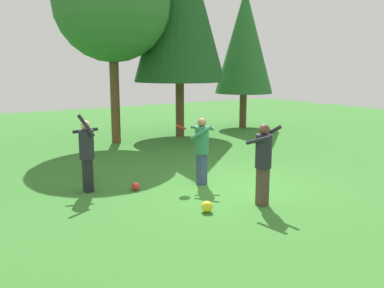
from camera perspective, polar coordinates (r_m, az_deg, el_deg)
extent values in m
plane|color=#387A2D|center=(10.30, 5.90, -5.93)|extent=(40.00, 40.00, 0.00)
cube|color=black|center=(10.15, -13.87, -4.14)|extent=(0.19, 0.22, 0.79)
cylinder|color=#23232D|center=(9.99, -14.06, -0.06)|extent=(0.34, 0.34, 0.68)
sphere|color=beige|center=(9.92, -14.17, 2.46)|extent=(0.22, 0.22, 0.22)
cylinder|color=#23232D|center=(10.14, -14.21, 1.79)|extent=(0.58, 0.25, 0.13)
cylinder|color=#23232D|center=(9.72, -14.10, 2.41)|extent=(0.38, 0.19, 0.53)
cube|color=#38476B|center=(10.48, 1.31, -3.38)|extent=(0.19, 0.22, 0.78)
cylinder|color=#2D7551|center=(10.33, 1.33, 0.52)|extent=(0.34, 0.34, 0.67)
sphere|color=#8C6647|center=(10.26, 1.34, 2.92)|extent=(0.22, 0.22, 0.22)
cylinder|color=#2D7551|center=(10.10, 1.28, 1.55)|extent=(0.47, 0.40, 0.36)
cylinder|color=#2D7551|center=(10.48, 1.39, 2.19)|extent=(0.50, 0.42, 0.13)
cube|color=#4C382D|center=(9.06, 9.48, -5.67)|extent=(0.19, 0.22, 0.81)
cylinder|color=#23232D|center=(8.88, 9.63, -0.96)|extent=(0.34, 0.34, 0.71)
sphere|color=brown|center=(8.80, 9.73, 1.95)|extent=(0.23, 0.23, 0.23)
cylinder|color=#23232D|center=(8.67, 8.96, 0.52)|extent=(0.21, 0.60, 0.27)
cylinder|color=#23232D|center=(8.98, 10.41, 1.49)|extent=(0.20, 0.56, 0.38)
cylinder|color=red|center=(10.32, -1.48, 2.29)|extent=(0.26, 0.28, 0.14)
sphere|color=red|center=(10.12, -7.64, -5.70)|extent=(0.20, 0.20, 0.20)
sphere|color=blue|center=(11.35, -13.70, -4.04)|extent=(0.22, 0.22, 0.22)
sphere|color=yellow|center=(8.60, 2.02, -8.44)|extent=(0.24, 0.24, 0.24)
cylinder|color=brown|center=(17.33, -1.66, 7.74)|extent=(0.35, 0.35, 4.09)
cylinder|color=brown|center=(19.98, 6.93, 6.42)|extent=(0.33, 0.33, 2.95)
cone|color=#28662D|center=(19.96, 7.10, 13.63)|extent=(2.66, 2.66, 4.73)
cylinder|color=brown|center=(16.17, -10.37, 6.92)|extent=(0.34, 0.34, 3.85)
sphere|color=#337033|center=(16.28, -10.77, 18.20)|extent=(4.23, 4.23, 4.23)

